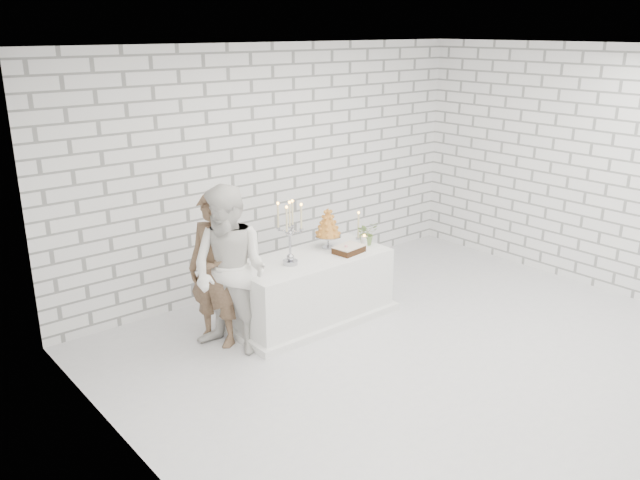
# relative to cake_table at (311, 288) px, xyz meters

# --- Properties ---
(ground) EXTENTS (6.00, 5.00, 0.01)m
(ground) POSITION_rel_cake_table_xyz_m (0.41, -1.28, -0.38)
(ground) COLOR silver
(ground) RESTS_ON ground
(ceiling) EXTENTS (6.00, 5.00, 0.01)m
(ceiling) POSITION_rel_cake_table_xyz_m (0.41, -1.28, 2.62)
(ceiling) COLOR white
(ceiling) RESTS_ON ground
(wall_back) EXTENTS (6.00, 0.01, 3.00)m
(wall_back) POSITION_rel_cake_table_xyz_m (0.41, 1.22, 1.12)
(wall_back) COLOR white
(wall_back) RESTS_ON ground
(wall_left) EXTENTS (0.01, 5.00, 3.00)m
(wall_left) POSITION_rel_cake_table_xyz_m (-2.59, -1.28, 1.12)
(wall_left) COLOR white
(wall_left) RESTS_ON ground
(wall_right) EXTENTS (0.01, 5.00, 3.00)m
(wall_right) POSITION_rel_cake_table_xyz_m (3.41, -1.28, 1.12)
(wall_right) COLOR white
(wall_right) RESTS_ON ground
(cake_table) EXTENTS (1.80, 0.80, 0.75)m
(cake_table) POSITION_rel_cake_table_xyz_m (0.00, 0.00, 0.00)
(cake_table) COLOR white
(cake_table) RESTS_ON ground
(groom) EXTENTS (0.62, 0.70, 1.62)m
(groom) POSITION_rel_cake_table_xyz_m (-1.11, 0.18, 0.44)
(groom) COLOR brown
(groom) RESTS_ON ground
(bride) EXTENTS (0.94, 1.03, 1.73)m
(bride) POSITION_rel_cake_table_xyz_m (-1.08, -0.06, 0.49)
(bride) COLOR white
(bride) RESTS_ON ground
(candelabra) EXTENTS (0.31, 0.31, 0.70)m
(candelabra) POSITION_rel_cake_table_xyz_m (-0.31, -0.04, 0.73)
(candelabra) COLOR #9C9DA7
(candelabra) RESTS_ON cake_table
(croquembouche) EXTENTS (0.36, 0.36, 0.48)m
(croquembouche) POSITION_rel_cake_table_xyz_m (0.35, 0.12, 0.61)
(croquembouche) COLOR #AE651E
(croquembouche) RESTS_ON cake_table
(chocolate_cake) EXTENTS (0.36, 0.28, 0.08)m
(chocolate_cake) POSITION_rel_cake_table_xyz_m (0.42, -0.16, 0.42)
(chocolate_cake) COLOR black
(chocolate_cake) RESTS_ON cake_table
(pillar_candle) EXTENTS (0.09, 0.09, 0.12)m
(pillar_candle) POSITION_rel_cake_table_xyz_m (0.71, -0.10, 0.44)
(pillar_candle) COLOR white
(pillar_candle) RESTS_ON cake_table
(extra_taper) EXTENTS (0.07, 0.07, 0.32)m
(extra_taper) POSITION_rel_cake_table_xyz_m (0.83, 0.13, 0.54)
(extra_taper) COLOR beige
(extra_taper) RESTS_ON cake_table
(flowers) EXTENTS (0.29, 0.26, 0.28)m
(flowers) POSITION_rel_cake_table_xyz_m (0.77, -0.08, 0.51)
(flowers) COLOR #566E39
(flowers) RESTS_ON cake_table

